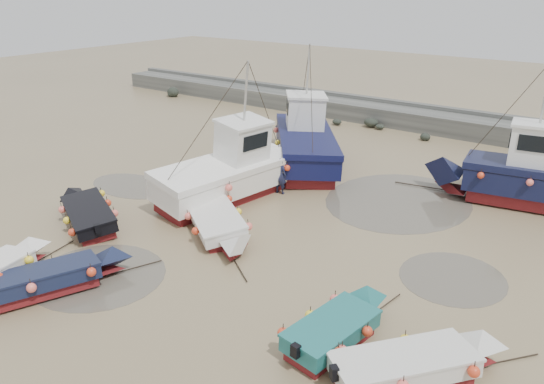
{
  "coord_description": "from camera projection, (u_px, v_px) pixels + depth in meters",
  "views": [
    {
      "loc": [
        10.18,
        -11.8,
        9.26
      ],
      "look_at": [
        -1.44,
        4.1,
        1.4
      ],
      "focal_mm": 35.0,
      "sensor_mm": 36.0,
      "label": 1
    }
  ],
  "objects": [
    {
      "name": "puddle_b",
      "position": [
        452.0,
        278.0,
        17.76
      ],
      "size": [
        3.49,
        3.49,
        0.01
      ],
      "primitive_type": "cylinder",
      "color": "#5A5448",
      "rests_on": "ground"
    },
    {
      "name": "seawall",
      "position": [
        454.0,
        125.0,
        34.09
      ],
      "size": [
        60.0,
        4.92,
        1.5
      ],
      "color": "slate",
      "rests_on": "ground"
    },
    {
      "name": "dinghy_1",
      "position": [
        56.0,
        275.0,
        16.87
      ],
      "size": [
        3.01,
        5.45,
        1.43
      ],
      "rotation": [
        0.0,
        0.0,
        -0.39
      ],
      "color": "maroon",
      "rests_on": "ground"
    },
    {
      "name": "cabin_boat_1",
      "position": [
        234.0,
        169.0,
        23.96
      ],
      "size": [
        3.62,
        9.95,
        6.22
      ],
      "rotation": [
        0.0,
        0.0,
        -0.15
      ],
      "color": "maroon",
      "rests_on": "ground"
    },
    {
      "name": "dinghy_5",
      "position": [
        219.0,
        223.0,
        20.47
      ],
      "size": [
        5.33,
        4.04,
        1.43
      ],
      "rotation": [
        0.0,
        0.0,
        -2.17
      ],
      "color": "maroon",
      "rests_on": "ground"
    },
    {
      "name": "puddle_a",
      "position": [
        99.0,
        275.0,
        17.92
      ],
      "size": [
        4.59,
        4.59,
        0.01
      ],
      "primitive_type": "cylinder",
      "color": "#5A5448",
      "rests_on": "ground"
    },
    {
      "name": "puddle_d",
      "position": [
        398.0,
        200.0,
        24.0
      ],
      "size": [
        6.32,
        6.32,
        0.01
      ],
      "primitive_type": "cylinder",
      "color": "#5A5448",
      "rests_on": "ground"
    },
    {
      "name": "ground",
      "position": [
        235.0,
        276.0,
        17.86
      ],
      "size": [
        120.0,
        120.0,
        0.0
      ],
      "primitive_type": "plane",
      "color": "#8B7956",
      "rests_on": "ground"
    },
    {
      "name": "cabin_boat_0",
      "position": [
        303.0,
        139.0,
        28.68
      ],
      "size": [
        7.96,
        9.71,
        6.22
      ],
      "rotation": [
        0.0,
        0.0,
        0.66
      ],
      "color": "maroon",
      "rests_on": "ground"
    },
    {
      "name": "dinghy_4",
      "position": [
        88.0,
        210.0,
        21.64
      ],
      "size": [
        5.85,
        3.38,
        1.43
      ],
      "rotation": [
        0.0,
        0.0,
        1.13
      ],
      "color": "maroon",
      "rests_on": "ground"
    },
    {
      "name": "dinghy_2",
      "position": [
        339.0,
        324.0,
        14.43
      ],
      "size": [
        2.03,
        5.05,
        1.43
      ],
      "rotation": [
        0.0,
        0.0,
        -0.14
      ],
      "color": "maroon",
      "rests_on": "ground"
    },
    {
      "name": "puddle_c",
      "position": [
        131.0,
        186.0,
        25.74
      ],
      "size": [
        4.53,
        4.53,
        0.01
      ],
      "primitive_type": "cylinder",
      "color": "#5A5448",
      "rests_on": "ground"
    },
    {
      "name": "cabin_boat_2",
      "position": [
        539.0,
        177.0,
        23.01
      ],
      "size": [
        10.63,
        4.05,
        6.22
      ],
      "rotation": [
        0.0,
        0.0,
        1.74
      ],
      "color": "maroon",
      "rests_on": "ground"
    },
    {
      "name": "person",
      "position": [
        280.0,
        193.0,
        24.86
      ],
      "size": [
        0.68,
        0.49,
        1.73
      ],
      "primitive_type": "imported",
      "rotation": [
        0.0,
        0.0,
        3.27
      ],
      "color": "#1A1D39",
      "rests_on": "ground"
    },
    {
      "name": "dinghy_3",
      "position": [
        418.0,
        363.0,
        12.98
      ],
      "size": [
        4.16,
        4.96,
        1.43
      ],
      "rotation": [
        0.0,
        0.0,
        -0.67
      ],
      "color": "maroon",
      "rests_on": "ground"
    }
  ]
}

